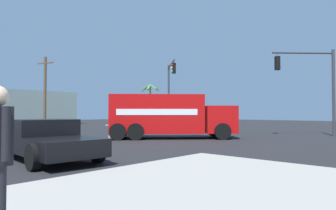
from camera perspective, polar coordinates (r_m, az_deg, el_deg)
ground_plane at (r=20.47m, az=2.31°, el=-6.03°), size 100.00×100.00×0.00m
sidewalk_corner_far at (r=37.89m, az=0.12°, el=-3.85°), size 11.31×11.31×0.14m
delivery_truck at (r=18.85m, az=0.08°, el=-2.05°), size 7.34×7.25×2.73m
traffic_light_primary at (r=23.04m, az=26.21°, el=4.51°), size 3.21×3.18×6.02m
traffic_light_secondary at (r=29.81m, az=0.42°, el=3.88°), size 3.27×3.71×6.48m
pickup_black at (r=11.12m, az=-22.47°, el=-5.94°), size 2.54×5.33×1.38m
palm_tree_far at (r=41.79m, az=-3.43°, el=1.77°), size 3.09×3.20×5.52m
utility_pole at (r=35.64m, az=-22.52°, el=2.53°), size 0.85×2.11×7.84m
building_backdrop at (r=44.35m, az=-28.23°, el=-0.48°), size 16.38×6.00×4.55m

